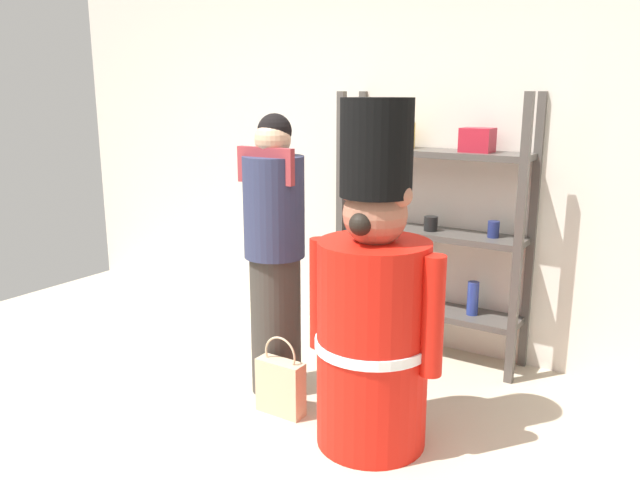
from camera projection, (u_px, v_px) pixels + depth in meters
back_wall at (403, 159)px, 4.42m from camera, size 6.40×0.12×2.60m
merchandise_shelf at (431, 222)px, 4.15m from camera, size 1.28×0.35×1.77m
teddy_bear_guard at (373, 312)px, 3.09m from camera, size 0.73×0.58×1.74m
person_shopper at (275, 254)px, 3.63m from camera, size 0.37×0.35×1.65m
shopping_bag at (281, 385)px, 3.50m from camera, size 0.28×0.10×0.46m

